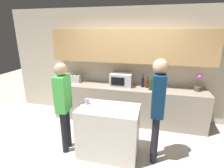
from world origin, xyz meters
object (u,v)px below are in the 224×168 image
microwave (121,79)px  person_center (63,101)px  potted_plant (199,82)px  bottle_1 (147,83)px  bottle_2 (151,85)px  cup_0 (87,101)px  person_left (158,103)px  toaster (75,79)px  bottle_0 (142,82)px

microwave → person_center: bearing=-117.8°
potted_plant → bottle_1: bearing=-178.8°
bottle_2 → cup_0: 1.56m
bottle_2 → person_left: 1.17m
microwave → toaster: 1.21m
potted_plant → bottle_1: potted_plant is taller
microwave → person_left: 1.58m
microwave → bottle_0: size_ratio=1.69×
toaster → bottle_2: bearing=-5.2°
person_left → bottle_2: bearing=4.6°
bottle_2 → person_center: (-1.46, -1.27, 0.00)m
toaster → potted_plant: 2.93m
bottle_1 → bottle_2: bottle_2 is taller
toaster → person_center: size_ratio=0.16×
toaster → person_left: size_ratio=0.15×
potted_plant → person_left: person_left is taller
microwave → bottle_0: (0.51, -0.01, -0.03)m
bottle_2 → potted_plant: bearing=9.7°
toaster → bottle_1: (1.82, -0.02, 0.01)m
potted_plant → bottle_1: (-1.10, -0.02, -0.10)m
cup_0 → person_left: size_ratio=0.06×
toaster → cup_0: toaster is taller
potted_plant → person_left: bearing=-123.2°
bottle_0 → cup_0: (-0.88, -1.29, -0.04)m
potted_plant → person_center: bearing=-149.8°
bottle_1 → cup_0: (-0.99, -1.28, -0.02)m
toaster → bottle_1: bottle_1 is taller
bottle_2 → person_center: 1.94m
bottle_0 → person_left: person_left is taller
potted_plant → bottle_1: size_ratio=1.54×
person_center → microwave: bearing=146.9°
microwave → potted_plant: 1.72m
cup_0 → bottle_2: bearing=46.4°
microwave → person_left: bearing=-57.6°
potted_plant → bottle_2: 1.03m
person_center → bottle_2: bearing=125.6°
microwave → toaster: microwave is taller
bottle_2 → cup_0: bottle_2 is taller
person_center → toaster: bearing=-168.0°
microwave → bottle_1: microwave is taller
potted_plant → person_center: size_ratio=0.24×
microwave → potted_plant: bearing=0.1°
cup_0 → potted_plant: bearing=32.0°
bottle_0 → bottle_1: bottle_0 is taller
bottle_2 → person_left: (0.14, -1.16, 0.08)m
microwave → person_center: (-0.76, -1.44, -0.04)m
bottle_0 → person_center: 1.91m
bottle_1 → toaster: bearing=179.3°
microwave → potted_plant: size_ratio=1.32×
bottle_2 → bottle_0: bearing=140.1°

